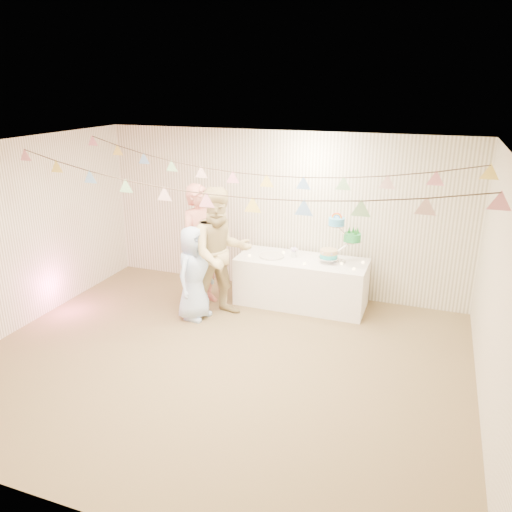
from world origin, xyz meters
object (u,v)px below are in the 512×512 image
(table, at_px, (301,282))
(person_adult_b, at_px, (221,254))
(cake_stand, at_px, (340,239))
(person_adult_a, at_px, (201,245))
(person_child, at_px, (194,273))

(table, xyz_separation_m, person_adult_b, (-1.00, -0.78, 0.59))
(table, bearing_deg, cake_stand, 5.19)
(table, relative_size, person_adult_a, 1.05)
(table, height_order, person_adult_a, person_adult_a)
(table, distance_m, cake_stand, 0.92)
(table, relative_size, cake_stand, 2.79)
(table, distance_m, person_adult_a, 1.64)
(cake_stand, relative_size, person_adult_a, 0.38)
(person_child, bearing_deg, cake_stand, -50.87)
(table, bearing_deg, person_child, -143.62)
(cake_stand, bearing_deg, person_adult_b, -151.76)
(cake_stand, height_order, person_child, cake_stand)
(cake_stand, xyz_separation_m, person_child, (-1.88, -1.03, -0.41))
(cake_stand, distance_m, person_adult_a, 2.09)
(table, distance_m, person_child, 1.69)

